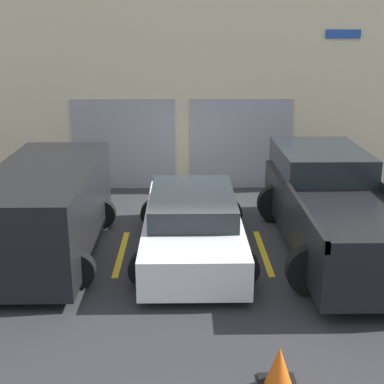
{
  "coord_description": "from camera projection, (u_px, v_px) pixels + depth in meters",
  "views": [
    {
      "loc": [
        -0.17,
        -11.2,
        4.28
      ],
      "look_at": [
        0.0,
        -0.99,
        1.1
      ],
      "focal_mm": 50.0,
      "sensor_mm": 36.0,
      "label": 1
    }
  ],
  "objects": [
    {
      "name": "traffic_cone",
      "position": [
        279.0,
        369.0,
        6.56
      ],
      "size": [
        0.47,
        0.47,
        0.55
      ],
      "color": "black",
      "rests_on": "ground"
    },
    {
      "name": "sedan_white",
      "position": [
        192.0,
        224.0,
        10.4
      ],
      "size": [
        2.24,
        4.54,
        1.22
      ],
      "color": "white",
      "rests_on": "ground"
    },
    {
      "name": "parking_stripe_centre",
      "position": [
        263.0,
        252.0,
        10.57
      ],
      "size": [
        0.12,
        2.2,
        0.01
      ],
      "primitive_type": "cube",
      "color": "gold",
      "rests_on": "ground"
    },
    {
      "name": "sedan_side",
      "position": [
        46.0,
        209.0,
        10.23
      ],
      "size": [
        2.27,
        4.6,
        1.74
      ],
      "color": "black",
      "rests_on": "ground"
    },
    {
      "name": "shophouse_building",
      "position": [
        189.0,
        83.0,
        14.27
      ],
      "size": [
        14.33,
        0.68,
        5.73
      ],
      "color": "beige",
      "rests_on": "ground"
    },
    {
      "name": "ground_plane",
      "position": [
        191.0,
        226.0,
        11.97
      ],
      "size": [
        28.0,
        28.0,
        0.0
      ],
      "primitive_type": "plane",
      "color": "#2D2D30"
    },
    {
      "name": "parking_stripe_left",
      "position": [
        121.0,
        253.0,
        10.52
      ],
      "size": [
        0.12,
        2.2,
        0.01
      ],
      "primitive_type": "cube",
      "color": "gold",
      "rests_on": "ground"
    },
    {
      "name": "pickup_truck",
      "position": [
        333.0,
        207.0,
        10.61
      ],
      "size": [
        2.6,
        5.59,
        1.76
      ],
      "color": "black",
      "rests_on": "ground"
    }
  ]
}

